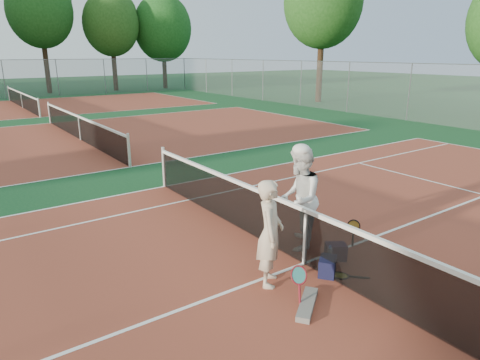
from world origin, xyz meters
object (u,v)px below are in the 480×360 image
(sports_bag_purple, at_px, (336,252))
(net_main, at_px, (305,237))
(water_bottle, at_px, (329,256))
(player_b, at_px, (299,199))
(sports_bag_navy, at_px, (327,266))
(racket_black_held, at_px, (353,234))
(player_a, at_px, (270,233))
(racket_red, at_px, (298,284))
(racket_spare, at_px, (340,276))

(sports_bag_purple, bearing_deg, net_main, 161.00)
(water_bottle, bearing_deg, player_b, 88.27)
(sports_bag_navy, height_order, sports_bag_purple, sports_bag_navy)
(racket_black_held, bearing_deg, player_a, -34.65)
(racket_red, bearing_deg, player_b, -7.54)
(player_a, bearing_deg, net_main, -40.07)
(racket_black_held, height_order, water_bottle, racket_black_held)
(racket_red, bearing_deg, sports_bag_purple, -33.15)
(racket_red, bearing_deg, net_main, -13.16)
(racket_black_held, relative_size, sports_bag_navy, 1.57)
(sports_bag_purple, bearing_deg, racket_spare, -130.06)
(player_b, relative_size, sports_bag_navy, 5.09)
(racket_black_held, relative_size, sports_bag_purple, 1.65)
(racket_red, relative_size, sports_bag_navy, 1.38)
(player_b, bearing_deg, racket_black_held, 96.00)
(racket_spare, bearing_deg, water_bottle, -68.07)
(player_a, height_order, player_b, player_b)
(racket_spare, xyz_separation_m, water_bottle, (0.18, 0.42, 0.14))
(net_main, bearing_deg, racket_spare, -75.99)
(sports_bag_purple, height_order, water_bottle, water_bottle)
(net_main, relative_size, water_bottle, 36.60)
(player_b, bearing_deg, sports_bag_purple, 61.47)
(racket_red, bearing_deg, water_bottle, -31.96)
(racket_black_held, bearing_deg, water_bottle, -24.32)
(racket_spare, distance_m, sports_bag_navy, 0.25)
(racket_black_held, bearing_deg, player_b, -77.35)
(net_main, xyz_separation_m, player_a, (-0.90, -0.14, 0.34))
(water_bottle, bearing_deg, player_a, 174.89)
(net_main, bearing_deg, sports_bag_purple, -19.00)
(player_a, distance_m, water_bottle, 1.44)
(sports_bag_navy, xyz_separation_m, sports_bag_purple, (0.53, 0.30, -0.00))
(racket_red, height_order, sports_bag_navy, racket_red)
(player_a, xyz_separation_m, sports_bag_purple, (1.47, -0.05, -0.71))
(player_a, bearing_deg, water_bottle, -54.23)
(net_main, distance_m, racket_spare, 0.85)
(racket_black_held, height_order, sports_bag_navy, racket_black_held)
(net_main, distance_m, racket_red, 1.18)
(racket_spare, xyz_separation_m, sports_bag_navy, (-0.13, 0.17, 0.13))
(racket_black_held, xyz_separation_m, racket_spare, (-0.97, -0.58, -0.28))
(water_bottle, bearing_deg, net_main, 143.79)
(player_b, bearing_deg, player_a, -13.36)
(racket_red, bearing_deg, sports_bag_navy, -38.28)
(player_b, xyz_separation_m, water_bottle, (-0.03, -0.83, -0.81))
(net_main, bearing_deg, player_b, 56.97)
(racket_red, relative_size, sports_bag_purple, 1.45)
(player_b, bearing_deg, net_main, 14.21)
(sports_bag_purple, relative_size, water_bottle, 1.19)
(sports_bag_navy, bearing_deg, sports_bag_purple, 29.85)
(player_a, distance_m, player_b, 1.47)
(player_a, height_order, sports_bag_purple, player_a)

